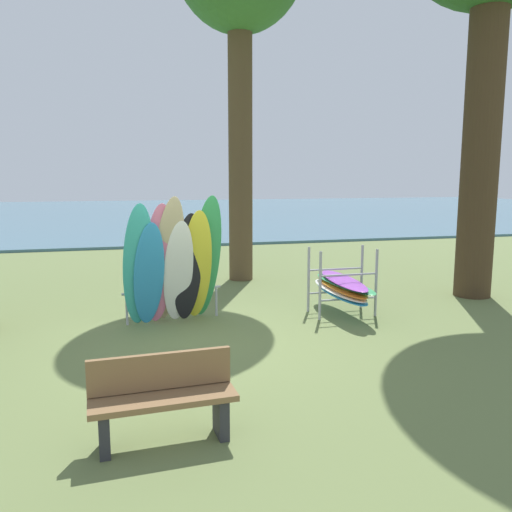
# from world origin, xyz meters

# --- Properties ---
(ground_plane) EXTENTS (80.00, 80.00, 0.00)m
(ground_plane) POSITION_xyz_m (0.00, 0.00, 0.00)
(ground_plane) COLOR olive
(lake_water) EXTENTS (80.00, 36.00, 0.10)m
(lake_water) POSITION_xyz_m (0.00, 28.97, 0.05)
(lake_water) COLOR #477084
(lake_water) RESTS_ON ground
(leaning_board_pile) EXTENTS (1.80, 1.11, 2.26)m
(leaning_board_pile) POSITION_xyz_m (-0.29, 0.97, 1.03)
(leaning_board_pile) COLOR #38B2AD
(leaning_board_pile) RESTS_ON ground
(board_storage_rack) EXTENTS (1.15, 2.13, 1.25)m
(board_storage_rack) POSITION_xyz_m (2.82, 0.93, 0.52)
(board_storage_rack) COLOR #9EA0A5
(board_storage_rack) RESTS_ON ground
(park_bench) EXTENTS (1.42, 0.49, 0.85)m
(park_bench) POSITION_xyz_m (-0.79, -3.06, 0.45)
(park_bench) COLOR #2D2D33
(park_bench) RESTS_ON ground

